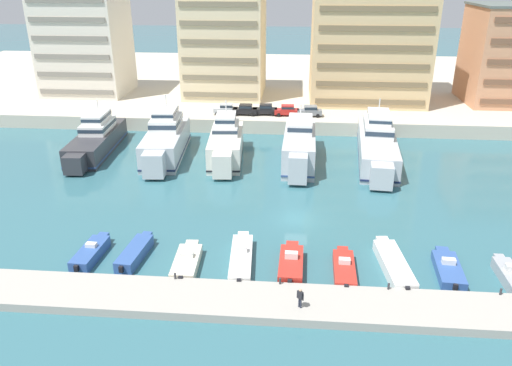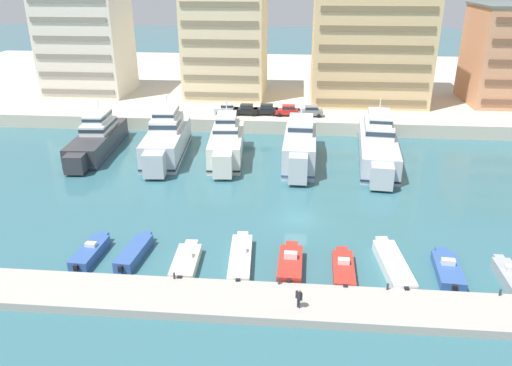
% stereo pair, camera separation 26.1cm
% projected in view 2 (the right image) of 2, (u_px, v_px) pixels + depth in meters
% --- Properties ---
extents(ground_plane, '(400.00, 400.00, 0.00)m').
position_uv_depth(ground_plane, '(296.00, 219.00, 54.22)').
color(ground_plane, '#336670').
extents(quay_promenade, '(180.00, 70.00, 2.25)m').
position_uv_depth(quay_promenade, '(301.00, 84.00, 113.38)').
color(quay_promenade, beige).
rests_on(quay_promenade, ground).
extents(pier_dock, '(120.00, 4.81, 0.75)m').
position_uv_depth(pier_dock, '(293.00, 304.00, 39.88)').
color(pier_dock, '#A8A399').
rests_on(pier_dock, ground).
extents(yacht_charcoal_far_left, '(5.66, 19.60, 7.37)m').
position_uv_depth(yacht_charcoal_far_left, '(97.00, 138.00, 73.82)').
color(yacht_charcoal_far_left, '#333338').
rests_on(yacht_charcoal_far_left, ground).
extents(yacht_silver_left, '(6.16, 19.09, 8.44)m').
position_uv_depth(yacht_silver_left, '(166.00, 139.00, 71.95)').
color(yacht_silver_left, silver).
rests_on(yacht_silver_left, ground).
extents(yacht_ivory_mid_left, '(5.47, 16.31, 8.07)m').
position_uv_depth(yacht_ivory_mid_left, '(226.00, 144.00, 70.60)').
color(yacht_ivory_mid_left, silver).
rests_on(yacht_ivory_mid_left, ground).
extents(yacht_silver_center_left, '(4.60, 18.52, 7.59)m').
position_uv_depth(yacht_silver_center_left, '(300.00, 145.00, 69.68)').
color(yacht_silver_center_left, silver).
rests_on(yacht_silver_center_left, ground).
extents(yacht_silver_center, '(6.68, 23.29, 8.14)m').
position_uv_depth(yacht_silver_center, '(378.00, 144.00, 70.58)').
color(yacht_silver_center, silver).
rests_on(yacht_silver_center, ground).
extents(motorboat_blue_far_left, '(2.05, 6.36, 1.41)m').
position_uv_depth(motorboat_blue_far_left, '(91.00, 252.00, 46.95)').
color(motorboat_blue_far_left, '#33569E').
rests_on(motorboat_blue_far_left, ground).
extents(motorboat_blue_left, '(2.18, 6.66, 1.10)m').
position_uv_depth(motorboat_blue_left, '(135.00, 252.00, 46.89)').
color(motorboat_blue_left, '#33569E').
rests_on(motorboat_blue_left, ground).
extents(motorboat_cream_mid_left, '(2.38, 6.61, 1.34)m').
position_uv_depth(motorboat_cream_mid_left, '(186.00, 261.00, 45.59)').
color(motorboat_cream_mid_left, beige).
rests_on(motorboat_cream_mid_left, ground).
extents(motorboat_white_center_left, '(2.39, 8.69, 1.52)m').
position_uv_depth(motorboat_white_center_left, '(241.00, 258.00, 46.14)').
color(motorboat_white_center_left, white).
rests_on(motorboat_white_center_left, ground).
extents(motorboat_red_center, '(2.22, 6.75, 1.64)m').
position_uv_depth(motorboat_red_center, '(290.00, 264.00, 45.04)').
color(motorboat_red_center, red).
rests_on(motorboat_red_center, ground).
extents(motorboat_red_center_right, '(1.99, 6.65, 1.37)m').
position_uv_depth(motorboat_red_center_right, '(343.00, 269.00, 44.43)').
color(motorboat_red_center_right, red).
rests_on(motorboat_red_center_right, ground).
extents(motorboat_white_mid_right, '(2.82, 8.79, 1.01)m').
position_uv_depth(motorboat_white_mid_right, '(393.00, 265.00, 44.99)').
color(motorboat_white_mid_right, white).
rests_on(motorboat_white_mid_right, ground).
extents(motorboat_blue_right, '(2.51, 6.65, 1.33)m').
position_uv_depth(motorboat_blue_right, '(448.00, 269.00, 44.46)').
color(motorboat_blue_right, '#33569E').
rests_on(motorboat_blue_right, ground).
extents(motorboat_grey_far_right, '(1.63, 6.17, 1.55)m').
position_uv_depth(motorboat_grey_far_right, '(510.00, 277.00, 43.14)').
color(motorboat_grey_far_right, '#9EA3A8').
rests_on(motorboat_grey_far_right, ground).
extents(car_silver_far_left, '(4.22, 2.17, 1.80)m').
position_uv_depth(car_silver_far_left, '(227.00, 109.00, 84.93)').
color(car_silver_far_left, '#B7BCC1').
rests_on(car_silver_far_left, quay_promenade).
extents(car_black_left, '(4.12, 1.96, 1.80)m').
position_uv_depth(car_black_left, '(246.00, 109.00, 84.50)').
color(car_black_left, black).
rests_on(car_black_left, quay_promenade).
extents(car_black_mid_left, '(4.17, 2.06, 1.80)m').
position_uv_depth(car_black_mid_left, '(266.00, 109.00, 84.53)').
color(car_black_mid_left, black).
rests_on(car_black_mid_left, quay_promenade).
extents(car_red_center_left, '(4.18, 2.08, 1.80)m').
position_uv_depth(car_red_center_left, '(288.00, 110.00, 84.01)').
color(car_red_center_left, red).
rests_on(car_red_center_left, quay_promenade).
extents(car_grey_center, '(4.19, 2.10, 1.80)m').
position_uv_depth(car_grey_center, '(311.00, 111.00, 83.61)').
color(car_grey_center, slate).
rests_on(car_grey_center, quay_promenade).
extents(apartment_block_far_left, '(15.67, 13.20, 21.84)m').
position_uv_depth(apartment_block_far_left, '(86.00, 41.00, 96.43)').
color(apartment_block_far_left, silver).
rests_on(apartment_block_far_left, quay_promenade).
extents(apartment_block_left, '(15.13, 15.78, 21.27)m').
position_uv_depth(apartment_block_left, '(226.00, 44.00, 95.61)').
color(apartment_block_left, beige).
rests_on(apartment_block_left, quay_promenade).
extents(apartment_block_mid_left, '(20.94, 17.23, 27.00)m').
position_uv_depth(apartment_block_mid_left, '(370.00, 31.00, 90.28)').
color(apartment_block_mid_left, '#E0BC84').
rests_on(apartment_block_mid_left, quay_promenade).
extents(pedestrian_near_edge, '(0.54, 0.47, 1.70)m').
position_uv_depth(pedestrian_near_edge, '(299.00, 297.00, 38.50)').
color(pedestrian_near_edge, '#282D3D').
rests_on(pedestrian_near_edge, pier_dock).
extents(bollard_west, '(0.20, 0.20, 0.61)m').
position_uv_depth(bollard_west, '(174.00, 275.00, 42.40)').
color(bollard_west, '#2D2D33').
rests_on(bollard_west, pier_dock).
extents(bollard_west_mid, '(0.20, 0.20, 0.61)m').
position_uv_depth(bollard_west_mid, '(279.00, 281.00, 41.68)').
color(bollard_west_mid, '#2D2D33').
rests_on(bollard_west_mid, pier_dock).
extents(bollard_east_mid, '(0.20, 0.20, 0.61)m').
position_uv_depth(bollard_east_mid, '(388.00, 286.00, 40.95)').
color(bollard_east_mid, '#2D2D33').
rests_on(bollard_east_mid, pier_dock).
extents(bollard_east, '(0.20, 0.20, 0.61)m').
position_uv_depth(bollard_east, '(500.00, 292.00, 40.22)').
color(bollard_east, '#2D2D33').
rests_on(bollard_east, pier_dock).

